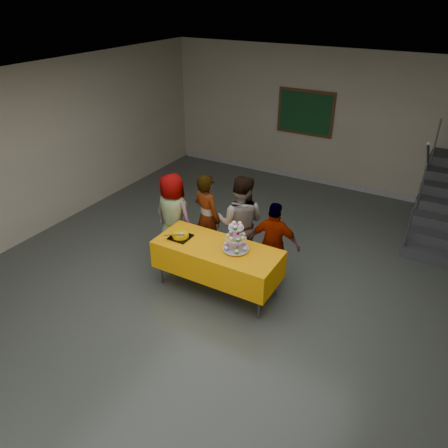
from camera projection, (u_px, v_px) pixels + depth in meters
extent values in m
plane|color=#4C514C|center=(220.00, 302.00, 6.45)|extent=(10.00, 10.00, 0.00)
cube|color=#ACA38A|center=(335.00, 121.00, 9.52)|extent=(8.00, 0.04, 3.00)
cube|color=#ACA38A|center=(18.00, 159.00, 7.46)|extent=(0.04, 10.00, 3.00)
cube|color=silver|center=(219.00, 96.00, 5.00)|extent=(8.00, 10.00, 0.04)
cube|color=#999999|center=(327.00, 182.00, 10.20)|extent=(7.90, 0.03, 0.12)
cylinder|color=#595960|center=(161.00, 263.00, 6.70)|extent=(0.04, 0.04, 0.73)
cylinder|color=#595960|center=(259.00, 297.00, 5.97)|extent=(0.04, 0.04, 0.73)
cylinder|color=#595960|center=(182.00, 246.00, 7.14)|extent=(0.04, 0.04, 0.73)
cylinder|color=#595960|center=(277.00, 276.00, 6.41)|extent=(0.04, 0.04, 0.73)
cube|color=#595960|center=(217.00, 248.00, 6.37)|extent=(1.80, 0.70, 0.02)
cube|color=#FF9E05|center=(217.00, 259.00, 6.47)|extent=(1.88, 0.78, 0.44)
cylinder|color=silver|center=(236.00, 250.00, 6.27)|extent=(0.18, 0.18, 0.01)
cylinder|color=silver|center=(236.00, 238.00, 6.17)|extent=(0.02, 0.02, 0.42)
cylinder|color=silver|center=(236.00, 248.00, 6.26)|extent=(0.38, 0.38, 0.01)
cylinder|color=silver|center=(236.00, 238.00, 6.18)|extent=(0.30, 0.30, 0.01)
cylinder|color=silver|center=(236.00, 228.00, 6.09)|extent=(0.22, 0.22, 0.01)
cube|color=black|center=(181.00, 237.00, 6.58)|extent=(0.30, 0.30, 0.02)
cylinder|color=#EABD00|center=(181.00, 235.00, 6.56)|extent=(0.25, 0.25, 0.07)
ellipsoid|color=#EABD00|center=(180.00, 232.00, 6.54)|extent=(0.25, 0.25, 0.05)
ellipsoid|color=white|center=(181.00, 233.00, 6.49)|extent=(0.08, 0.08, 0.02)
cube|color=silver|center=(174.00, 235.00, 6.44)|extent=(0.30, 0.16, 0.04)
imported|color=slate|center=(173.00, 216.00, 7.26)|extent=(0.75, 0.51, 1.48)
imported|color=slate|center=(207.00, 218.00, 7.16)|extent=(0.64, 0.52, 1.52)
imported|color=slate|center=(241.00, 223.00, 6.93)|extent=(0.91, 0.79, 1.60)
imported|color=slate|center=(274.00, 244.00, 6.60)|extent=(0.83, 0.43, 1.36)
cube|color=#424447|center=(441.00, 258.00, 7.32)|extent=(1.30, 0.30, 0.18)
cube|color=#424447|center=(445.00, 246.00, 7.50)|extent=(1.30, 0.30, 0.36)
cube|color=#424447|center=(448.00, 233.00, 7.69)|extent=(1.30, 0.30, 0.54)
cylinder|color=#595960|center=(408.00, 232.00, 7.37)|extent=(0.04, 0.04, 0.90)
cylinder|color=#595960|center=(422.00, 186.00, 7.71)|extent=(0.04, 0.04, 0.90)
cylinder|color=#595960|center=(436.00, 143.00, 8.14)|extent=(0.04, 0.04, 0.90)
cylinder|color=#595960|center=(428.00, 161.00, 7.53)|extent=(0.04, 1.85, 1.20)
cube|color=#472B16|center=(305.00, 113.00, 9.75)|extent=(1.30, 0.04, 1.00)
cube|color=#15421F|center=(305.00, 113.00, 9.73)|extent=(1.18, 0.02, 0.88)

